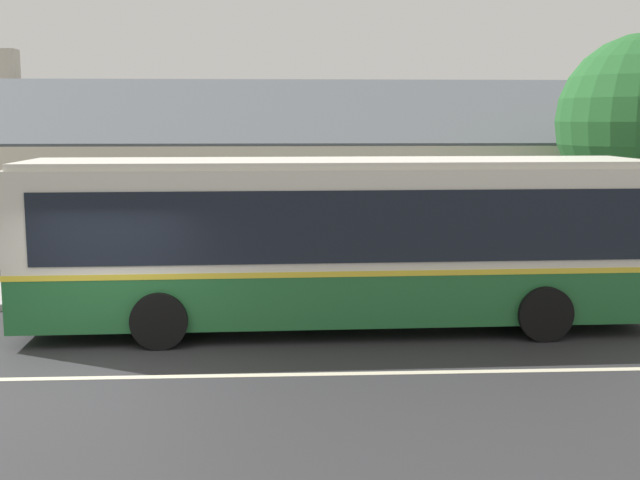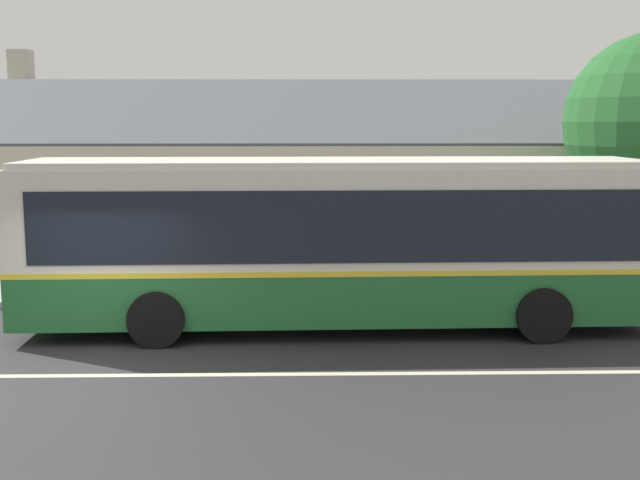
# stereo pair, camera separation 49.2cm
# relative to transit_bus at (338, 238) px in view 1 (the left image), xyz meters

# --- Properties ---
(ground_plane) EXTENTS (300.00, 300.00, 0.00)m
(ground_plane) POSITION_rel_transit_bus_xyz_m (-3.98, -2.90, -1.73)
(ground_plane) COLOR #2D2D30
(sidewalk_far) EXTENTS (60.00, 3.00, 0.15)m
(sidewalk_far) POSITION_rel_transit_bus_xyz_m (-3.98, 3.10, -1.65)
(sidewalk_far) COLOR #9E9E99
(sidewalk_far) RESTS_ON ground
(lane_divider_stripe) EXTENTS (60.00, 0.16, 0.01)m
(lane_divider_stripe) POSITION_rel_transit_bus_xyz_m (-3.98, -2.90, -1.73)
(lane_divider_stripe) COLOR beige
(lane_divider_stripe) RESTS_ON ground
(community_building) EXTENTS (24.87, 11.03, 6.29)m
(community_building) POSITION_rel_transit_bus_xyz_m (-3.53, 11.87, 0.03)
(community_building) COLOR beige
(community_building) RESTS_ON ground
(transit_bus) EXTENTS (11.88, 2.96, 3.22)m
(transit_bus) POSITION_rel_transit_bus_xyz_m (0.00, 0.00, 0.00)
(transit_bus) COLOR #236633
(transit_bus) RESTS_ON ground
(bench_by_building) EXTENTS (1.67, 0.51, 0.94)m
(bench_by_building) POSITION_rel_transit_bus_xyz_m (-6.04, 3.11, -1.16)
(bench_by_building) COLOR brown
(bench_by_building) RESTS_ON sidewalk_far
(bus_stop_sign) EXTENTS (0.36, 0.07, 2.40)m
(bus_stop_sign) POSITION_rel_transit_bus_xyz_m (5.73, 2.09, -0.09)
(bus_stop_sign) COLOR gray
(bus_stop_sign) RESTS_ON sidewalk_far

